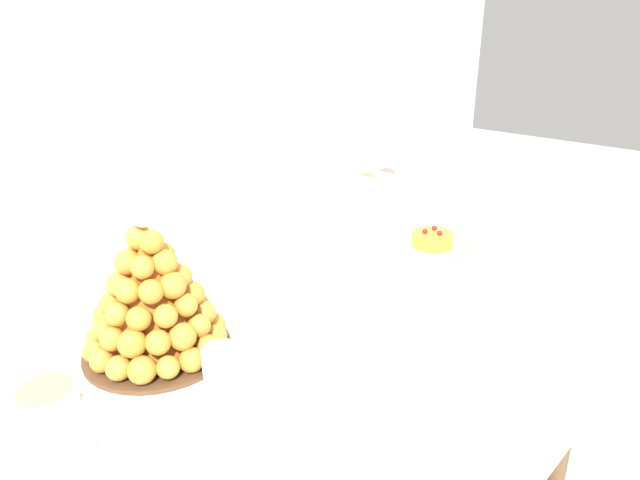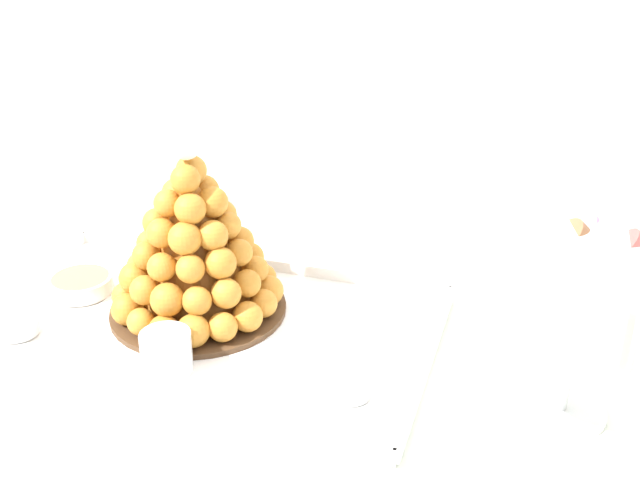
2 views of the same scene
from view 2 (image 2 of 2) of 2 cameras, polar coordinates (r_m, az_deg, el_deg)
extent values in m
cube|color=brown|center=(0.98, -3.06, -11.03)|extent=(1.66, 0.71, 0.02)
cube|color=white|center=(0.97, -3.08, -10.48)|extent=(1.72, 0.77, 0.00)
cube|color=white|center=(1.36, 2.83, -6.63)|extent=(1.72, 0.01, 0.30)
cube|color=white|center=(1.07, -8.56, -6.52)|extent=(0.62, 0.37, 0.01)
cube|color=white|center=(0.93, -13.58, -11.54)|extent=(0.62, 0.01, 0.02)
cube|color=white|center=(1.21, -4.84, -1.66)|extent=(0.62, 0.01, 0.02)
cube|color=white|center=(1.22, -21.78, -3.30)|extent=(0.01, 0.37, 0.02)
cube|color=white|center=(0.98, 8.02, -8.85)|extent=(0.01, 0.37, 0.02)
cylinder|color=white|center=(1.07, -8.57, -6.34)|extent=(0.34, 0.34, 0.00)
cylinder|color=#4C331E|center=(1.10, -8.95, -5.03)|extent=(0.25, 0.25, 0.01)
cone|color=#AF6A24|center=(1.05, -9.36, 0.14)|extent=(0.17, 0.17, 0.21)
sphere|color=orange|center=(1.05, -4.22, -4.70)|extent=(0.04, 0.04, 0.04)
sphere|color=orange|center=(1.09, -3.85, -3.76)|extent=(0.04, 0.04, 0.04)
sphere|color=orange|center=(1.12, -4.28, -2.80)|extent=(0.04, 0.04, 0.04)
sphere|color=orange|center=(1.15, -5.37, -2.14)|extent=(0.04, 0.04, 0.04)
sphere|color=orange|center=(1.17, -6.94, -1.59)|extent=(0.04, 0.04, 0.04)
sphere|color=orange|center=(1.18, -8.75, -1.62)|extent=(0.04, 0.04, 0.04)
sphere|color=orange|center=(1.17, -10.61, -1.79)|extent=(0.04, 0.04, 0.04)
sphere|color=orange|center=(1.16, -12.26, -2.39)|extent=(0.04, 0.04, 0.04)
sphere|color=orange|center=(1.13, -13.51, -3.09)|extent=(0.04, 0.04, 0.04)
sphere|color=orange|center=(1.10, -14.15, -4.04)|extent=(0.04, 0.04, 0.04)
sphere|color=orange|center=(1.07, -14.04, -4.99)|extent=(0.04, 0.04, 0.04)
sphere|color=orange|center=(1.04, -13.11, -5.90)|extent=(0.04, 0.04, 0.04)
sphere|color=orange|center=(1.02, -11.47, -6.56)|extent=(0.04, 0.04, 0.04)
sphere|color=orange|center=(1.01, -9.38, -6.65)|extent=(0.04, 0.04, 0.04)
sphere|color=orange|center=(1.01, -7.20, -6.41)|extent=(0.04, 0.04, 0.04)
sphere|color=orange|center=(1.03, -5.38, -5.67)|extent=(0.04, 0.04, 0.04)
sphere|color=orange|center=(1.07, -4.82, -2.18)|extent=(0.04, 0.04, 0.04)
sphere|color=orange|center=(1.10, -5.24, -1.26)|extent=(0.04, 0.04, 0.04)
sphere|color=orange|center=(1.13, -6.49, -0.63)|extent=(0.04, 0.04, 0.04)
sphere|color=orange|center=(1.14, -8.26, -0.42)|extent=(0.04, 0.04, 0.04)
sphere|color=orange|center=(1.14, -10.21, -0.43)|extent=(0.04, 0.04, 0.04)
sphere|color=orange|center=(1.13, -11.94, -1.10)|extent=(0.04, 0.04, 0.04)
sphere|color=orange|center=(1.10, -13.14, -1.85)|extent=(0.04, 0.04, 0.04)
sphere|color=orange|center=(1.07, -13.50, -2.74)|extent=(0.04, 0.04, 0.04)
sphere|color=orange|center=(1.03, -12.84, -3.64)|extent=(0.04, 0.04, 0.04)
sphere|color=orange|center=(1.01, -11.24, -4.35)|extent=(0.04, 0.04, 0.04)
sphere|color=orange|center=(1.00, -9.09, -4.46)|extent=(0.04, 0.04, 0.04)
sphere|color=orange|center=(1.01, -6.96, -3.93)|extent=(0.04, 0.04, 0.04)
sphere|color=orange|center=(1.03, -5.41, -3.21)|extent=(0.04, 0.04, 0.04)
sphere|color=orange|center=(1.07, -5.96, -0.07)|extent=(0.04, 0.04, 0.04)
sphere|color=orange|center=(1.10, -7.15, 0.73)|extent=(0.04, 0.04, 0.04)
sphere|color=orange|center=(1.12, -9.07, 0.88)|extent=(0.04, 0.04, 0.04)
sphere|color=orange|center=(1.11, -11.06, 0.56)|extent=(0.04, 0.04, 0.04)
sphere|color=orange|center=(1.08, -12.45, -0.21)|extent=(0.04, 0.04, 0.04)
sphere|color=orange|center=(1.05, -12.72, -1.13)|extent=(0.04, 0.04, 0.04)
sphere|color=orange|center=(1.02, -11.63, -1.98)|extent=(0.04, 0.04, 0.04)
sphere|color=orange|center=(1.00, -9.57, -2.11)|extent=(0.04, 0.04, 0.04)
sphere|color=orange|center=(1.01, -7.37, -1.70)|extent=(0.04, 0.04, 0.04)
sphere|color=orange|center=(1.04, -6.00, -0.93)|extent=(0.04, 0.04, 0.04)
sphere|color=orange|center=(1.07, -7.32, 1.83)|extent=(0.04, 0.04, 0.04)
sphere|color=orange|center=(1.08, -8.95, 2.18)|extent=(0.04, 0.04, 0.04)
sphere|color=orange|center=(1.08, -10.83, 1.87)|extent=(0.04, 0.04, 0.04)
sphere|color=orange|center=(1.05, -11.97, 1.27)|extent=(0.04, 0.04, 0.04)
sphere|color=orange|center=(1.02, -11.65, 0.50)|extent=(0.04, 0.04, 0.04)
sphere|color=orange|center=(1.00, -9.96, 0.10)|extent=(0.04, 0.04, 0.04)
sphere|color=orange|center=(1.01, -7.93, 0.33)|extent=(0.04, 0.04, 0.04)
sphere|color=orange|center=(1.03, -6.86, 1.09)|extent=(0.04, 0.04, 0.04)
sphere|color=orange|center=(1.05, -8.60, 3.63)|extent=(0.04, 0.04, 0.04)
sphere|color=orange|center=(1.05, -10.55, 3.44)|extent=(0.04, 0.04, 0.04)
sphere|color=orange|center=(1.02, -11.21, 2.69)|extent=(0.04, 0.04, 0.04)
sphere|color=orange|center=(1.00, -9.58, 2.28)|extent=(0.04, 0.04, 0.04)
sphere|color=orange|center=(1.02, -7.94, 2.79)|extent=(0.04, 0.04, 0.04)
sphere|color=orange|center=(1.03, -9.51, 5.09)|extent=(0.04, 0.04, 0.04)
sphere|color=orange|center=(1.00, -9.93, 4.45)|extent=(0.04, 0.04, 0.04)
sphere|color=white|center=(1.00, -9.88, 6.90)|extent=(0.04, 0.04, 0.04)
cylinder|color=silver|center=(1.11, -21.56, -5.31)|extent=(0.05, 0.05, 0.05)
cylinder|color=#F4EAC6|center=(1.11, -21.45, -5.93)|extent=(0.05, 0.05, 0.02)
cylinder|color=white|center=(1.10, -21.59, -5.13)|extent=(0.05, 0.05, 0.01)
sphere|color=brown|center=(1.10, -21.42, -4.53)|extent=(0.02, 0.02, 0.02)
cylinder|color=silver|center=(0.97, -11.29, -8.15)|extent=(0.06, 0.06, 0.05)
cylinder|color=gold|center=(0.98, -11.21, -8.87)|extent=(0.06, 0.06, 0.02)
cylinder|color=#EAC166|center=(0.97, -11.31, -7.94)|extent=(0.06, 0.06, 0.02)
sphere|color=brown|center=(0.96, -11.31, -7.36)|extent=(0.02, 0.02, 0.02)
cylinder|color=silver|center=(0.92, 2.18, -10.12)|extent=(0.05, 0.05, 0.05)
cylinder|color=gold|center=(0.93, 2.17, -10.79)|extent=(0.05, 0.05, 0.02)
cylinder|color=#EAC166|center=(0.92, 2.18, -9.93)|extent=(0.05, 0.05, 0.01)
sphere|color=brown|center=(0.91, 1.91, -9.25)|extent=(0.01, 0.01, 0.01)
cylinder|color=white|center=(1.19, -17.24, -3.14)|extent=(0.09, 0.09, 0.02)
cylinder|color=#F2CC59|center=(1.18, -17.31, -2.71)|extent=(0.08, 0.08, 0.00)
cylinder|color=white|center=(0.96, 17.14, -11.83)|extent=(0.11, 0.11, 0.01)
cylinder|color=white|center=(0.93, 17.47, -9.80)|extent=(0.02, 0.02, 0.08)
cylinder|color=white|center=(0.88, 18.42, -3.77)|extent=(0.14, 0.14, 0.15)
cylinder|color=#E54C47|center=(0.90, 19.34, -7.24)|extent=(0.05, 0.05, 0.02)
cylinder|color=yellow|center=(0.92, 17.96, -6.37)|extent=(0.06, 0.05, 0.06)
cylinder|color=#72B2E0|center=(0.90, 15.61, -6.61)|extent=(0.07, 0.06, 0.07)
cylinder|color=brown|center=(0.87, 17.80, -8.09)|extent=(0.06, 0.06, 0.06)
cylinder|color=#9ED860|center=(0.90, 19.19, -5.49)|extent=(0.06, 0.05, 0.06)
cylinder|color=brown|center=(0.90, 17.64, -5.27)|extent=(0.07, 0.05, 0.07)
cylinder|color=#9ED860|center=(0.88, 16.70, -5.98)|extent=(0.06, 0.05, 0.06)
cylinder|color=#E54C47|center=(0.87, 19.25, -6.90)|extent=(0.06, 0.05, 0.06)
cylinder|color=#D199D8|center=(0.90, 18.83, -3.97)|extent=(0.06, 0.05, 0.06)
cylinder|color=#F9A54C|center=(0.88, 16.44, -4.24)|extent=(0.06, 0.05, 0.07)
cylinder|color=pink|center=(0.87, 19.35, -4.90)|extent=(0.06, 0.05, 0.06)
cylinder|color=yellow|center=(0.89, 18.62, -2.36)|extent=(0.06, 0.05, 0.06)
cylinder|color=yellow|center=(0.87, 16.81, -2.93)|extent=(0.05, 0.05, 0.03)
cylinder|color=#9ED860|center=(0.84, 18.48, -4.23)|extent=(0.05, 0.05, 0.05)
cylinder|color=#9ED860|center=(0.87, 19.64, -3.17)|extent=(0.05, 0.05, 0.05)
cylinder|color=#72B2E0|center=(0.88, 17.55, -1.09)|extent=(0.05, 0.05, 0.05)
cylinder|color=#9ED860|center=(0.84, 18.59, -2.36)|extent=(0.06, 0.05, 0.06)
cylinder|color=#9ED860|center=(0.87, 20.23, -1.83)|extent=(0.06, 0.05, 0.05)
cylinder|color=brown|center=(0.85, 17.85, -0.20)|extent=(0.06, 0.06, 0.06)
cylinder|color=#F9A54C|center=(0.82, 18.69, -1.43)|extent=(0.06, 0.05, 0.04)
cylinder|color=#E54C47|center=(0.85, 21.56, -0.94)|extent=(0.05, 0.05, 0.05)
cylinder|color=#D199D8|center=(0.88, 18.75, 0.55)|extent=(0.06, 0.05, 0.05)
cylinder|color=silver|center=(1.19, -7.48, -2.90)|extent=(0.06, 0.06, 0.00)
cylinder|color=silver|center=(1.17, -7.62, -0.77)|extent=(0.01, 0.01, 0.09)
sphere|color=silver|center=(1.14, -7.85, 2.80)|extent=(0.07, 0.07, 0.07)
camera|label=1|loc=(0.88, -68.98, 7.87)|focal=32.11mm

